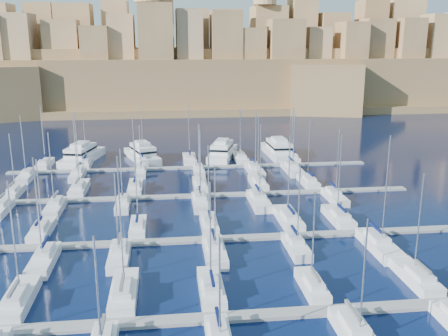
{
  "coord_description": "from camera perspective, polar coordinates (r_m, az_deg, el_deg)",
  "views": [
    {
      "loc": [
        -5.84,
        -82.15,
        29.55
      ],
      "look_at": [
        4.57,
        6.0,
        6.64
      ],
      "focal_mm": 40.0,
      "sensor_mm": 36.0,
      "label": 1
    }
  ],
  "objects": [
    {
      "name": "sailboat_23",
      "position": [
        76.32,
        17.32,
        -8.36
      ],
      "size": [
        3.21,
        10.7,
        17.27
      ],
      "color": "silver",
      "rests_on": "ground"
    },
    {
      "name": "sailboat_40",
      "position": [
        124.82,
        1.89,
        1.13
      ],
      "size": [
        3.02,
        10.07,
        13.64
      ],
      "color": "silver",
      "rests_on": "ground"
    },
    {
      "name": "sailboat_17",
      "position": [
        85.99,
        12.94,
        -5.47
      ],
      "size": [
        2.94,
        9.81,
        14.96
      ],
      "color": "silver",
      "rests_on": "ground"
    },
    {
      "name": "sailboat_10",
      "position": [
        54.46,
        14.91,
        -18.0
      ],
      "size": [
        2.92,
        9.75,
        13.68
      ],
      "color": "silver",
      "rests_on": "ground"
    },
    {
      "name": "sailboat_37",
      "position": [
        123.84,
        -15.47,
        0.47
      ],
      "size": [
        2.31,
        7.7,
        11.22
      ],
      "color": "silver",
      "rests_on": "ground"
    },
    {
      "name": "sailboat_22",
      "position": [
        73.33,
        8.24,
        -8.82
      ],
      "size": [
        2.59,
        8.62,
        13.39
      ],
      "color": "silver",
      "rests_on": "ground"
    },
    {
      "name": "sailboat_32",
      "position": [
        92.15,
        -11.47,
        -4.06
      ],
      "size": [
        2.47,
        8.22,
        11.38
      ],
      "color": "silver",
      "rests_on": "ground"
    },
    {
      "name": "sailboat_21",
      "position": [
        70.85,
        -1.08,
        -9.52
      ],
      "size": [
        2.91,
        9.68,
        13.65
      ],
      "color": "silver",
      "rests_on": "ground"
    },
    {
      "name": "sailboat_31",
      "position": [
        93.55,
        -18.73,
        -4.26
      ],
      "size": [
        2.71,
        9.03,
        14.57
      ],
      "color": "silver",
      "rests_on": "ground"
    },
    {
      "name": "sailboat_30",
      "position": [
        96.1,
        -24.16,
        -4.28
      ],
      "size": [
        2.62,
        8.72,
        15.11
      ],
      "color": "silver",
      "rests_on": "ground"
    },
    {
      "name": "sailboat_5",
      "position": [
        68.24,
        21.09,
        -11.53
      ],
      "size": [
        2.85,
        9.5,
        14.3
      ],
      "color": "silver",
      "rests_on": "ground"
    },
    {
      "name": "sailboat_27",
      "position": [
        102.0,
        -2.74,
        -1.95
      ],
      "size": [
        2.75,
        9.18,
        13.43
      ],
      "color": "silver",
      "rests_on": "ground"
    },
    {
      "name": "fortified_city",
      "position": [
        237.94,
        -5.46,
        10.84
      ],
      "size": [
        460.0,
        108.95,
        59.52
      ],
      "color": "brown",
      "rests_on": "ground"
    },
    {
      "name": "sailboat_36",
      "position": [
        126.37,
        -19.79,
        0.43
      ],
      "size": [
        2.74,
        9.12,
        15.17
      ],
      "color": "silver",
      "rests_on": "ground"
    },
    {
      "name": "sailboat_42",
      "position": [
        116.59,
        -21.61,
        -0.87
      ],
      "size": [
        2.67,
        8.88,
        14.48
      ],
      "color": "silver",
      "rests_on": "ground"
    },
    {
      "name": "sailboat_19",
      "position": [
        72.61,
        -19.89,
        -9.81
      ],
      "size": [
        2.87,
        9.57,
        15.36
      ],
      "color": "silver",
      "rests_on": "ground"
    },
    {
      "name": "sailboat_3",
      "position": [
        61.18,
        -1.46,
        -13.61
      ],
      "size": [
        2.84,
        9.47,
        14.12
      ],
      "color": "silver",
      "rests_on": "ground"
    },
    {
      "name": "sailboat_46",
      "position": [
        113.57,
        3.53,
        -0.24
      ],
      "size": [
        3.13,
        10.43,
        14.7
      ],
      "color": "silver",
      "rests_on": "ground"
    },
    {
      "name": "pontoon_far",
      "position": [
        118.0,
        -3.69,
        0.04
      ],
      "size": [
        84.0,
        2.0,
        0.4
      ],
      "primitive_type": "cube",
      "color": "slate",
      "rests_on": "ground"
    },
    {
      "name": "sailboat_38",
      "position": [
        123.2,
        -9.23,
        0.77
      ],
      "size": [
        2.77,
        9.24,
        15.47
      ],
      "color": "silver",
      "rests_on": "ground"
    },
    {
      "name": "sailboat_24",
      "position": [
        105.45,
        -22.83,
        -2.56
      ],
      "size": [
        2.37,
        7.9,
        12.53
      ],
      "color": "silver",
      "rests_on": "ground"
    },
    {
      "name": "sailboat_28",
      "position": [
        103.58,
        3.92,
        -1.7
      ],
      "size": [
        2.82,
        9.4,
        14.84
      ],
      "color": "silver",
      "rests_on": "ground"
    },
    {
      "name": "sailboat_13",
      "position": [
        83.3,
        -20.11,
        -6.69
      ],
      "size": [
        2.76,
        9.2,
        12.26
      ],
      "color": "silver",
      "rests_on": "ground"
    },
    {
      "name": "motor_yacht_c",
      "position": [
        127.81,
        -0.19,
        1.9
      ],
      "size": [
        9.85,
        17.99,
        5.25
      ],
      "color": "silver",
      "rests_on": "ground"
    },
    {
      "name": "sailboat_45",
      "position": [
        113.28,
        -2.9,
        -0.29
      ],
      "size": [
        2.36,
        7.86,
        11.83
      ],
      "color": "silver",
      "rests_on": "ground"
    },
    {
      "name": "sailboat_47",
      "position": [
        115.44,
        7.79,
        -0.1
      ],
      "size": [
        3.11,
        10.37,
        14.79
      ],
      "color": "silver",
      "rests_on": "ground"
    },
    {
      "name": "motor_yacht_a",
      "position": [
        129.06,
        -15.95,
        1.46
      ],
      "size": [
        9.56,
        18.68,
        5.25
      ],
      "color": "silver",
      "rests_on": "ground"
    },
    {
      "name": "sailboat_39",
      "position": [
        123.73,
        -3.95,
        0.98
      ],
      "size": [
        3.11,
        10.37,
        14.9
      ],
      "color": "silver",
      "rests_on": "ground"
    },
    {
      "name": "sailboat_43",
      "position": [
        114.2,
        -16.37,
        -0.74
      ],
      "size": [
        2.7,
        8.99,
        13.18
      ],
      "color": "silver",
      "rests_on": "ground"
    },
    {
      "name": "sailboat_35",
      "position": [
        96.61,
        12.54,
        -3.23
      ],
      "size": [
        2.72,
        9.06,
        14.19
      ],
      "color": "silver",
      "rests_on": "ground"
    },
    {
      "name": "sailboat_29",
      "position": [
        105.92,
        9.61,
        -1.51
      ],
      "size": [
        2.75,
        9.18,
        14.26
      ],
      "color": "silver",
      "rests_on": "ground"
    },
    {
      "name": "sailboat_14",
      "position": [
        80.67,
        -9.81,
        -6.67
      ],
      "size": [
        2.5,
        8.32,
        14.63
      ],
      "color": "silver",
      "rests_on": "ground"
    },
    {
      "name": "sailboat_20",
      "position": [
        71.13,
        -11.86,
        -9.76
      ],
      "size": [
        2.76,
        9.19,
        12.86
      ],
      "color": "silver",
      "rests_on": "ground"
    },
    {
      "name": "sailboat_41",
      "position": [
        126.51,
        7.78,
        1.17
      ],
      "size": [
        2.46,
        8.19,
        13.85
      ],
      "color": "silver",
      "rests_on": "ground"
    },
    {
      "name": "motor_yacht_b",
      "position": [
        126.81,
        -9.31,
        1.61
      ],
      "size": [
        10.07,
        17.18,
        5.25
      ],
      "color": "silver",
      "rests_on": "ground"
    },
    {
      "name": "sailboat_25",
      "position": [
        103.64,
        -16.21,
        -2.24
      ],
      "size": [
        2.99,
        9.96,
        16.43
      ],
      "color": "silver",
      "rests_on": "ground"
    },
    {
      "name": "sailboat_2",
      "position": [
        61.5,
        -11.36,
        -13.73
      ],
      "size": [
        3.04,
        10.12,
        17.35
      ],
      "color": "silver",
      "rests_on": "ground"
    },
    {
      "name": "pontoon_near",
      "position": [
        56.69,
        0.16,
        -16.71
      ],
      "size": [
        84.0,
        2.0,
        0.4
      ],
      "primitive_type": "cube",
      "color": "slate",
      "rests_on": "ground"
    },
    {
      "name": "sailboat_15",
      "position": [
        80.9,
        -1.72,
        -6.39
      ],
      "size": [
        2.57,
        8.57,
        13.89
      ],
      "color": "silver",
      "rests_on": "ground"
    },
    {
      "name": "sailboat_1",
      "position": [
        63.52,
        -22.42,
        -13.67
      ],
      "size": [
        2.92,
        9.75,
        14.97
      ],
      "color": "silver",
      "rests_on": "ground"
    },
    {
      "name": "motor_yacht_d",
      "position": [
        130.8,
        6.23,
        2.1
      ],
      "size": [
        5.96,
        18.5,
        5.25
      ],
      "color": "silver",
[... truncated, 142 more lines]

